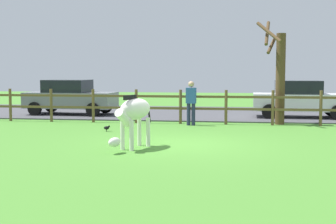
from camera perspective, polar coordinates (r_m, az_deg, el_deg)
The scene contains 9 objects.
ground_plane at distance 13.27m, azimuth 1.71°, elevation -3.85°, with size 60.00×60.00×0.00m, color #47842D.
parking_asphalt at distance 22.46m, azimuth 4.41°, elevation -0.14°, with size 28.00×7.40×0.05m, color #47474C.
paddock_fence at distance 18.20m, azimuth 1.51°, elevation 0.90°, with size 20.83×0.11×1.30m.
bare_tree at distance 18.40m, azimuth 13.14°, elevation 4.44°, with size 1.11×1.55×3.92m.
zebra at distance 12.43m, azimuth -4.13°, elevation -0.16°, with size 0.96×1.85×1.41m.
crow_on_grass at distance 16.08m, azimuth -7.33°, elevation -1.87°, with size 0.21×0.10×0.20m.
parked_car_white at distance 20.92m, azimuth 15.54°, elevation 1.55°, with size 4.05×1.98×1.56m.
parked_car_grey at distance 21.98m, azimuth -11.63°, elevation 1.79°, with size 4.08×2.03×1.56m.
visitor_near_fence at distance 17.65m, azimuth 2.77°, elevation 1.32°, with size 0.38×0.26×1.64m.
Camera 1 is at (1.49, -13.02, 2.05)m, focal length 50.97 mm.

